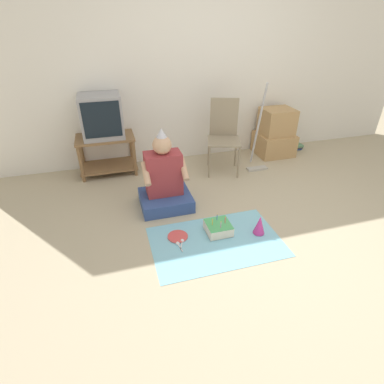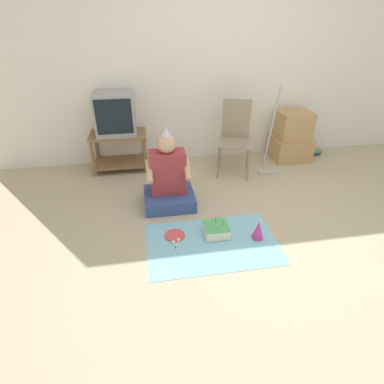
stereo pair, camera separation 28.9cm
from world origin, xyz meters
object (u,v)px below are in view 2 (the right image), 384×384
at_px(person_seated, 168,181).
at_px(paper_plate, 175,235).
at_px(birthday_cake, 216,229).
at_px(cardboard_box_stack, 291,138).
at_px(book_pile, 314,152).
at_px(party_hat_blue, 258,230).
at_px(tv, 115,113).
at_px(dust_mop, 270,149).
at_px(folding_chair, 235,133).

height_order(person_seated, paper_plate, person_seated).
distance_m(birthday_cake, paper_plate, 0.40).
relative_size(cardboard_box_stack, book_pile, 3.52).
xyz_separation_m(person_seated, party_hat_blue, (0.76, -0.76, -0.18)).
distance_m(tv, paper_plate, 1.85).
height_order(tv, party_hat_blue, tv).
distance_m(dust_mop, book_pile, 1.05).
bearing_deg(party_hat_blue, birthday_cake, 161.51).
relative_size(folding_chair, book_pile, 4.78).
distance_m(cardboard_box_stack, paper_plate, 2.45).
height_order(folding_chair, dust_mop, dust_mop).
height_order(birthday_cake, party_hat_blue, party_hat_blue).
bearing_deg(tv, paper_plate, -71.13).
distance_m(tv, dust_mop, 2.03).
bearing_deg(person_seated, paper_plate, -90.72).
relative_size(birthday_cake, party_hat_blue, 1.23).
bearing_deg(cardboard_box_stack, tv, 178.80).
relative_size(folding_chair, cardboard_box_stack, 1.36).
xyz_separation_m(cardboard_box_stack, book_pile, (0.44, 0.05, -0.27)).
bearing_deg(party_hat_blue, person_seated, 134.97).
relative_size(dust_mop, birthday_cake, 4.87).
height_order(folding_chair, birthday_cake, folding_chair).
bearing_deg(person_seated, folding_chair, 36.13).
height_order(folding_chair, party_hat_blue, folding_chair).
bearing_deg(book_pile, party_hat_blue, -131.16).
relative_size(person_seated, party_hat_blue, 4.56).
relative_size(folding_chair, birthday_cake, 3.97).
xyz_separation_m(folding_chair, cardboard_box_stack, (0.93, 0.26, -0.21)).
relative_size(tv, dust_mop, 0.46).
distance_m(folding_chair, dust_mop, 0.50).
height_order(dust_mop, person_seated, dust_mop).
xyz_separation_m(folding_chair, person_seated, (-0.94, -0.68, -0.24)).
distance_m(tv, folding_chair, 1.54).
distance_m(dust_mop, paper_plate, 1.84).
distance_m(tv, birthday_cake, 2.01).
distance_m(book_pile, birthday_cake, 2.51).
height_order(folding_chair, cardboard_box_stack, folding_chair).
bearing_deg(person_seated, party_hat_blue, -45.03).
bearing_deg(tv, person_seated, -60.90).
relative_size(tv, folding_chair, 0.56).
xyz_separation_m(folding_chair, book_pile, (1.36, 0.32, -0.48)).
distance_m(folding_chair, book_pile, 1.48).
relative_size(book_pile, birthday_cake, 0.83).
bearing_deg(dust_mop, cardboard_box_stack, 38.52).
relative_size(cardboard_box_stack, person_seated, 0.79).
relative_size(tv, cardboard_box_stack, 0.76).
bearing_deg(folding_chair, person_seated, -143.87).
bearing_deg(paper_plate, book_pile, 34.80).
height_order(book_pile, party_hat_blue, party_hat_blue).
xyz_separation_m(dust_mop, paper_plate, (-1.39, -1.17, -0.31)).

